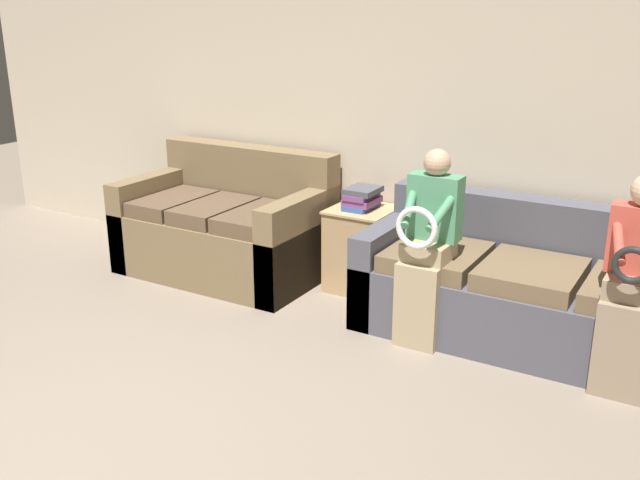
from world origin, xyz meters
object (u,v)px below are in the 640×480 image
object	(u,v)px
couch_side	(227,229)
book_stack	(362,198)
child_left_seated	(428,241)
child_right_seated	(634,277)
side_shelf	(362,248)
couch_main	(535,293)

from	to	relation	value
couch_side	book_stack	distance (m)	1.13
couch_side	book_stack	bearing A→B (deg)	11.19
child_left_seated	child_right_seated	world-z (taller)	child_left_seated
book_stack	couch_side	bearing A→B (deg)	-168.81
book_stack	side_shelf	bearing A→B (deg)	60.12
side_shelf	child_right_seated	bearing A→B (deg)	-16.50
couch_main	book_stack	bearing A→B (deg)	171.45
child_left_seated	couch_side	bearing A→B (deg)	169.09
couch_main	child_left_seated	size ratio (longest dim) A/B	1.78
child_left_seated	book_stack	bearing A→B (deg)	142.75
child_right_seated	book_stack	xyz separation A→B (m)	(-1.88, 0.55, 0.04)
couch_side	side_shelf	xyz separation A→B (m)	(1.06, 0.22, -0.03)
couch_side	side_shelf	world-z (taller)	couch_side
couch_side	couch_main	bearing A→B (deg)	0.32
couch_main	child_right_seated	world-z (taller)	child_right_seated
couch_main	book_stack	world-z (taller)	couch_main
couch_main	side_shelf	size ratio (longest dim) A/B	3.48
couch_side	book_stack	xyz separation A→B (m)	(1.06, 0.21, 0.35)
child_left_seated	child_right_seated	bearing A→B (deg)	0.19
side_shelf	child_left_seated	bearing A→B (deg)	-37.69
child_left_seated	book_stack	distance (m)	0.91
couch_side	child_right_seated	bearing A→B (deg)	-6.61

